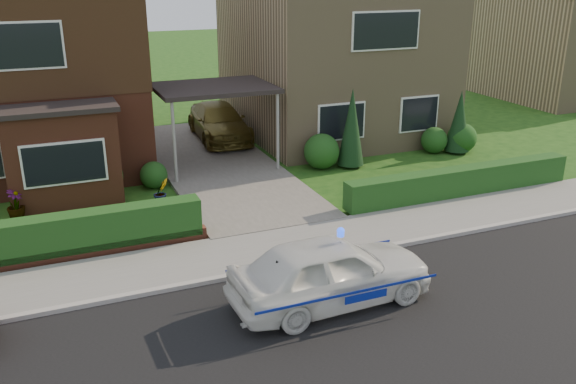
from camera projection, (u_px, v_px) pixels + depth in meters
ground at (383, 332)px, 11.34m from camera, size 120.00×120.00×0.00m
road at (383, 332)px, 11.34m from camera, size 60.00×6.00×0.02m
kerb at (314, 261)px, 13.97m from camera, size 60.00×0.16×0.12m
sidewalk at (296, 244)px, 14.88m from camera, size 60.00×2.00×0.10m
driveway at (217, 164)px, 20.86m from camera, size 3.80×12.00×0.12m
house_left at (18, 51)px, 20.01m from camera, size 7.50×9.53×7.25m
house_right at (332, 41)px, 24.30m from camera, size 7.50×8.06×7.25m
carport_link at (214, 89)px, 19.93m from camera, size 3.80×3.00×2.77m
dwarf_wall at (40, 259)px, 13.79m from camera, size 7.70×0.25×0.36m
hedge_left at (41, 263)px, 13.98m from camera, size 7.50×0.55×0.90m
hedge_right at (459, 197)px, 18.07m from camera, size 7.50×0.55×0.80m
shrub_left_mid at (100, 177)px, 17.74m from camera, size 1.32×1.32×1.32m
shrub_left_near at (154, 175)px, 18.66m from camera, size 0.84×0.84×0.84m
shrub_right_near at (322, 151)px, 20.44m from camera, size 1.20×1.20×1.20m
shrub_right_mid at (434, 140)px, 22.22m from camera, size 0.96×0.96×0.96m
shrub_right_far at (462, 138)px, 22.30m from camera, size 1.08×1.08×1.08m
conifer_a at (352, 130)px, 20.38m from camera, size 0.90×0.90×2.60m
conifer_b at (459, 123)px, 22.03m from camera, size 0.90×0.90×2.20m
neighbour_right at (560, 46)px, 31.51m from camera, size 6.50×7.00×5.20m
police_car at (331, 272)px, 12.10m from camera, size 3.80×4.19×1.57m
driveway_car at (219, 122)px, 23.62m from camera, size 2.07×4.62×1.32m
potted_plant_b at (161, 193)px, 17.21m from camera, size 0.55×0.50×0.82m
potted_plant_c at (16, 205)px, 16.28m from camera, size 0.63×0.63×0.84m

